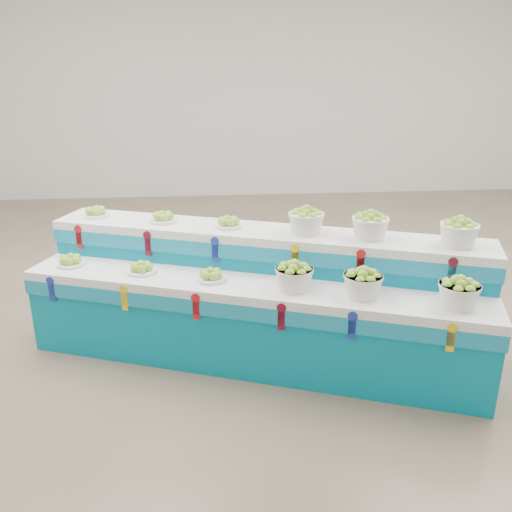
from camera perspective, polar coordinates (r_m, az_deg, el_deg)
name	(u,v)px	position (r m, az deg, el deg)	size (l,w,h in m)	color
ground	(319,312)	(5.33, 6.77, -5.98)	(10.00, 10.00, 0.00)	brown
back_wall	(266,82)	(9.74, 1.07, 18.12)	(10.00, 10.00, 0.00)	silver
display_stand	(256,297)	(4.39, 0.00, -4.42)	(3.70, 0.96, 1.02)	#0382A3
plate_lower_left	(70,260)	(4.73, -19.23, -0.39)	(0.24, 0.24, 0.10)	white
plate_lower_mid	(141,267)	(4.40, -12.15, -1.18)	(0.24, 0.24, 0.10)	white
plate_lower_right	(211,274)	(4.17, -4.82, -1.98)	(0.24, 0.24, 0.10)	white
basket_lower_left	(294,276)	(3.99, 4.10, -2.13)	(0.29, 0.29, 0.21)	silver
basket_lower_mid	(363,283)	(3.93, 11.35, -2.82)	(0.29, 0.29, 0.21)	silver
basket_lower_right	(459,292)	(3.96, 20.87, -3.66)	(0.29, 0.29, 0.21)	silver
plate_upper_left	(96,211)	(5.00, -16.75, 4.60)	(0.24, 0.24, 0.10)	white
plate_upper_mid	(163,216)	(4.70, -9.92, 4.19)	(0.24, 0.24, 0.10)	white
plate_upper_right	(229,222)	(4.48, -2.96, 3.70)	(0.24, 0.24, 0.10)	white
basket_upper_left	(306,221)	(4.31, 5.39, 3.79)	(0.29, 0.29, 0.21)	silver
basket_upper_mid	(370,225)	(4.26, 12.10, 3.22)	(0.29, 0.29, 0.21)	silver
basket_upper_right	(459,232)	(4.29, 20.88, 2.42)	(0.29, 0.29, 0.21)	silver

